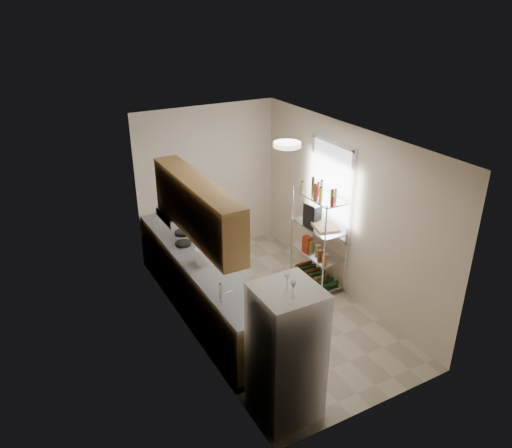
{
  "coord_description": "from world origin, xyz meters",
  "views": [
    {
      "loc": [
        -3.17,
        -5.27,
        4.25
      ],
      "look_at": [
        -0.13,
        0.25,
        1.31
      ],
      "focal_mm": 35.0,
      "sensor_mm": 36.0,
      "label": 1
    }
  ],
  "objects_px": {
    "frying_pan_large": "(183,244)",
    "cutting_board": "(325,226)",
    "refrigerator": "(286,353)",
    "espresso_machine": "(312,212)",
    "rice_cooker": "(205,256)"
  },
  "relations": [
    {
      "from": "refrigerator",
      "to": "espresso_machine",
      "type": "xyz_separation_m",
      "value": [
        1.88,
        2.25,
        0.37
      ]
    },
    {
      "from": "rice_cooker",
      "to": "espresso_machine",
      "type": "height_order",
      "value": "espresso_machine"
    },
    {
      "from": "frying_pan_large",
      "to": "cutting_board",
      "type": "bearing_deg",
      "value": -11.05
    },
    {
      "from": "refrigerator",
      "to": "rice_cooker",
      "type": "bearing_deg",
      "value": 91.27
    },
    {
      "from": "rice_cooker",
      "to": "refrigerator",
      "type": "bearing_deg",
      "value": -88.73
    },
    {
      "from": "rice_cooker",
      "to": "frying_pan_large",
      "type": "bearing_deg",
      "value": 95.93
    },
    {
      "from": "cutting_board",
      "to": "espresso_machine",
      "type": "relative_size",
      "value": 1.44
    },
    {
      "from": "frying_pan_large",
      "to": "espresso_machine",
      "type": "height_order",
      "value": "espresso_machine"
    },
    {
      "from": "rice_cooker",
      "to": "cutting_board",
      "type": "xyz_separation_m",
      "value": [
        1.96,
        -0.06,
        0.02
      ]
    },
    {
      "from": "refrigerator",
      "to": "cutting_board",
      "type": "bearing_deg",
      "value": 45.53
    },
    {
      "from": "cutting_board",
      "to": "frying_pan_large",
      "type": "bearing_deg",
      "value": 161.06
    },
    {
      "from": "rice_cooker",
      "to": "cutting_board",
      "type": "relative_size",
      "value": 0.61
    },
    {
      "from": "cutting_board",
      "to": "espresso_machine",
      "type": "distance_m",
      "value": 0.33
    },
    {
      "from": "refrigerator",
      "to": "cutting_board",
      "type": "height_order",
      "value": "refrigerator"
    },
    {
      "from": "frying_pan_large",
      "to": "refrigerator",
      "type": "bearing_deg",
      "value": -79.73
    }
  ]
}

